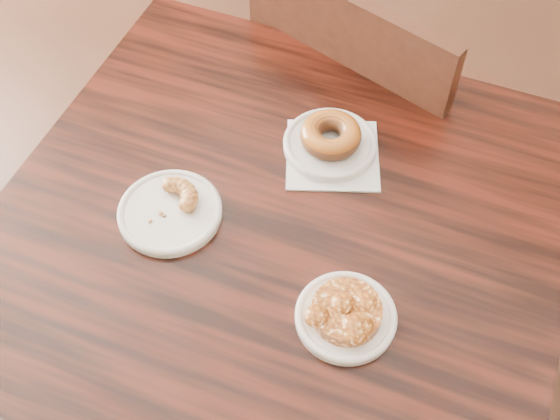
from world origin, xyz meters
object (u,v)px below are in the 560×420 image
Objects in this scene: chair_far at (388,106)px; cruller_fragment at (168,205)px; glazed_donut at (331,135)px; cafe_table at (278,331)px; apple_fritter at (347,310)px.

cruller_fragment is at bearing 90.23° from chair_far.
glazed_donut is at bearing 60.99° from cruller_fragment.
chair_far is (-0.08, 0.62, 0.08)m from cafe_table.
cruller_fragment is at bearing -119.01° from glazed_donut.
chair_far reaches higher than cruller_fragment.
apple_fritter reaches higher than cafe_table.
glazed_donut reaches higher than cafe_table.
chair_far is at bearing 86.46° from cafe_table.
cafe_table is 0.63m from chair_far.
chair_far reaches higher than glazed_donut.
apple_fritter is at bearing -36.07° from cafe_table.
cafe_table is 0.44m from cruller_fragment.
chair_far is 0.82m from apple_fritter.
glazed_donut is at bearing 105.77° from chair_far.
cafe_table is 6.39× the size of apple_fritter.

